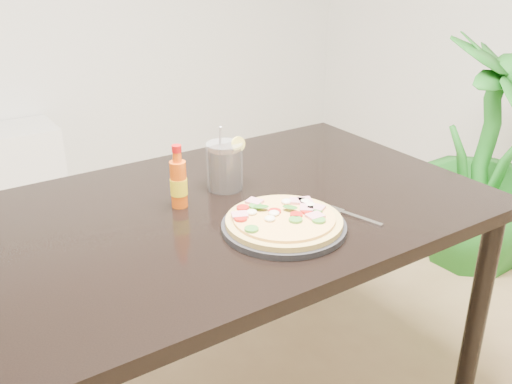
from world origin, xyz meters
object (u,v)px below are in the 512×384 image
pizza (284,219)px  houseplant (486,156)px  cola_cup (225,167)px  fork (349,214)px  plate (284,227)px  dining_table (232,231)px  hot_sauce_bottle (179,183)px

pizza → houseplant: size_ratio=0.28×
cola_cup → fork: 0.39m
pizza → cola_cup: cola_cup is taller
plate → fork: (0.19, -0.03, -0.01)m
pizza → cola_cup: bearing=88.1°
pizza → houseplant: bearing=16.1°
cola_cup → fork: bearing=-61.9°
plate → houseplant: houseplant is taller
pizza → houseplant: (1.44, 0.42, -0.26)m
dining_table → pizza: bearing=-81.1°
pizza → fork: (0.19, -0.03, -0.02)m
plate → hot_sauce_bottle: 0.32m
dining_table → houseplant: houseplant is taller
dining_table → plate: bearing=-81.7°
fork → cola_cup: bearing=102.7°
hot_sauce_bottle → cola_cup: 0.17m
dining_table → cola_cup: size_ratio=7.18×
houseplant → cola_cup: bearing=-175.5°
pizza → hot_sauce_bottle: (-0.16, 0.27, 0.04)m
cola_cup → fork: size_ratio=1.05×
pizza → hot_sauce_bottle: size_ratio=1.67×
cola_cup → fork: cola_cup is taller
plate → fork: 0.19m
cola_cup → houseplant: houseplant is taller
plate → fork: bearing=-8.6°
pizza → plate: bearing=-128.4°
pizza → houseplant: houseplant is taller
fork → hot_sauce_bottle: bearing=123.9°
pizza → dining_table: bearing=98.9°
pizza → fork: size_ratio=1.58×
dining_table → cola_cup: (0.04, 0.10, 0.15)m
cola_cup → pizza: bearing=-91.9°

